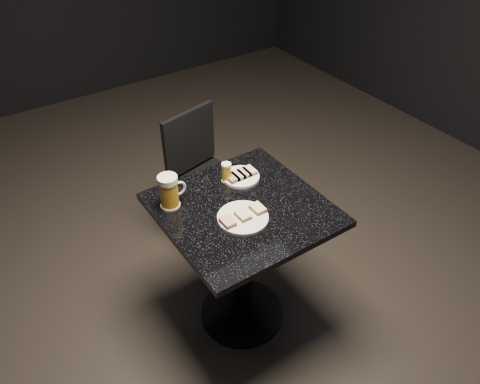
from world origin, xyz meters
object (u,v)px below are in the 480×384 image
at_px(plate_small, 241,177).
at_px(chair, 204,173).
at_px(table, 242,246).
at_px(beer_mug, 169,191).
at_px(beer_tumbler, 226,172).
at_px(plate_large, 243,218).

distance_m(plate_small, chair, 0.52).
distance_m(table, beer_mug, 0.45).
xyz_separation_m(table, beer_mug, (-0.26, 0.18, 0.32)).
relative_size(plate_small, beer_tumbler, 1.80).
height_order(plate_small, beer_mug, beer_mug).
relative_size(table, chair, 0.88).
bearing_deg(chair, beer_mug, -132.86).
bearing_deg(beer_tumbler, plate_small, -16.52).
bearing_deg(table, plate_small, 57.98).
height_order(plate_small, chair, chair).
height_order(beer_mug, chair, beer_mug).
xyz_separation_m(table, beer_tumbler, (0.05, 0.20, 0.29)).
relative_size(plate_small, table, 0.24).
relative_size(plate_small, beer_mug, 1.12).
distance_m(plate_large, table, 0.26).
relative_size(plate_large, plate_small, 1.25).
distance_m(plate_small, beer_mug, 0.38).
bearing_deg(plate_large, chair, 73.89).
bearing_deg(beer_mug, plate_large, -49.72).
distance_m(plate_small, beer_tumbler, 0.08).
relative_size(table, beer_mug, 4.75).
xyz_separation_m(beer_mug, chair, (0.41, 0.45, -0.33)).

